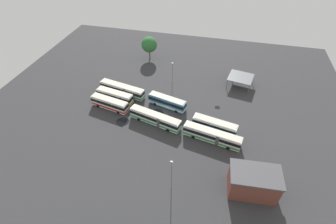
{
  "coord_description": "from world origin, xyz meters",
  "views": [
    {
      "loc": [
        -14.57,
        53.57,
        49.54
      ],
      "look_at": [
        -1.73,
        0.1,
        1.55
      ],
      "focal_mm": 26.9,
      "sensor_mm": 36.0,
      "label": 1
    }
  ],
  "objects_px": {
    "bus_row0_slot2": "(212,136)",
    "bus_row2_slot1": "(115,96)",
    "lamp_post_near_entrance": "(171,174)",
    "bus_row2_slot0": "(122,90)",
    "bus_row1_slot0": "(167,102)",
    "tree_east_edge": "(149,45)",
    "lamp_post_mid_lot": "(172,72)",
    "bus_row2_slot2": "(110,103)",
    "bus_row1_slot2": "(155,118)",
    "maintenance_shelter": "(241,77)",
    "depot_building": "(253,182)",
    "bus_row0_slot1": "(215,126)"
  },
  "relations": [
    {
      "from": "bus_row1_slot2",
      "to": "maintenance_shelter",
      "type": "bearing_deg",
      "value": -132.46
    },
    {
      "from": "bus_row1_slot2",
      "to": "tree_east_edge",
      "type": "bearing_deg",
      "value": -71.01
    },
    {
      "from": "maintenance_shelter",
      "to": "tree_east_edge",
      "type": "distance_m",
      "value": 36.58
    },
    {
      "from": "lamp_post_mid_lot",
      "to": "bus_row0_slot2",
      "type": "bearing_deg",
      "value": 123.74
    },
    {
      "from": "bus_row0_slot1",
      "to": "bus_row0_slot2",
      "type": "xyz_separation_m",
      "value": [
        0.22,
        4.01,
        0.0
      ]
    },
    {
      "from": "bus_row0_slot2",
      "to": "lamp_post_near_entrance",
      "type": "height_order",
      "value": "lamp_post_near_entrance"
    },
    {
      "from": "depot_building",
      "to": "lamp_post_mid_lot",
      "type": "xyz_separation_m",
      "value": [
        26.06,
        -37.05,
        1.05
      ]
    },
    {
      "from": "maintenance_shelter",
      "to": "lamp_post_mid_lot",
      "type": "bearing_deg",
      "value": 8.77
    },
    {
      "from": "bus_row1_slot2",
      "to": "depot_building",
      "type": "xyz_separation_m",
      "value": [
        -26.14,
        15.77,
        1.3
      ]
    },
    {
      "from": "bus_row1_slot2",
      "to": "bus_row2_slot0",
      "type": "relative_size",
      "value": 1.0
    },
    {
      "from": "bus_row2_slot2",
      "to": "lamp_post_mid_lot",
      "type": "bearing_deg",
      "value": -130.16
    },
    {
      "from": "bus_row1_slot2",
      "to": "bus_row2_slot1",
      "type": "distance_m",
      "value": 16.61
    },
    {
      "from": "bus_row2_slot0",
      "to": "maintenance_shelter",
      "type": "bearing_deg",
      "value": -159.11
    },
    {
      "from": "bus_row2_slot1",
      "to": "tree_east_edge",
      "type": "relative_size",
      "value": 1.37
    },
    {
      "from": "bus_row1_slot0",
      "to": "bus_row2_slot0",
      "type": "relative_size",
      "value": 0.78
    },
    {
      "from": "bus_row1_slot0",
      "to": "bus_row2_slot1",
      "type": "bearing_deg",
      "value": 3.13
    },
    {
      "from": "bus_row0_slot1",
      "to": "depot_building",
      "type": "height_order",
      "value": "depot_building"
    },
    {
      "from": "bus_row1_slot0",
      "to": "lamp_post_mid_lot",
      "type": "xyz_separation_m",
      "value": [
        1.47,
        -13.34,
        2.35
      ]
    },
    {
      "from": "bus_row1_slot0",
      "to": "lamp_post_mid_lot",
      "type": "bearing_deg",
      "value": -83.73
    },
    {
      "from": "bus_row2_slot2",
      "to": "lamp_post_near_entrance",
      "type": "height_order",
      "value": "lamp_post_near_entrance"
    },
    {
      "from": "lamp_post_mid_lot",
      "to": "bus_row1_slot0",
      "type": "bearing_deg",
      "value": 96.27
    },
    {
      "from": "bus_row0_slot1",
      "to": "bus_row2_slot2",
      "type": "xyz_separation_m",
      "value": [
        31.62,
        -2.19,
        -0.0
      ]
    },
    {
      "from": "bus_row2_slot0",
      "to": "lamp_post_near_entrance",
      "type": "height_order",
      "value": "lamp_post_near_entrance"
    },
    {
      "from": "bus_row1_slot2",
      "to": "bus_row0_slot1",
      "type": "bearing_deg",
      "value": -176.32
    },
    {
      "from": "bus_row1_slot0",
      "to": "bus_row2_slot2",
      "type": "distance_m",
      "value": 17.33
    },
    {
      "from": "bus_row2_slot2",
      "to": "tree_east_edge",
      "type": "distance_m",
      "value": 32.61
    },
    {
      "from": "bus_row0_slot2",
      "to": "tree_east_edge",
      "type": "height_order",
      "value": "tree_east_edge"
    },
    {
      "from": "bus_row1_slot2",
      "to": "bus_row2_slot1",
      "type": "bearing_deg",
      "value": -25.07
    },
    {
      "from": "bus_row0_slot1",
      "to": "depot_building",
      "type": "distance_m",
      "value": 19.45
    },
    {
      "from": "lamp_post_near_entrance",
      "to": "bus_row2_slot0",
      "type": "bearing_deg",
      "value": -52.48
    },
    {
      "from": "bus_row0_slot2",
      "to": "depot_building",
      "type": "bearing_deg",
      "value": 127.61
    },
    {
      "from": "bus_row2_slot0",
      "to": "depot_building",
      "type": "relative_size",
      "value": 1.4
    },
    {
      "from": "bus_row0_slot2",
      "to": "lamp_post_mid_lot",
      "type": "height_order",
      "value": "lamp_post_mid_lot"
    },
    {
      "from": "bus_row2_slot1",
      "to": "bus_row1_slot0",
      "type": "bearing_deg",
      "value": -176.87
    },
    {
      "from": "bus_row1_slot0",
      "to": "lamp_post_mid_lot",
      "type": "distance_m",
      "value": 13.63
    },
    {
      "from": "lamp_post_near_entrance",
      "to": "bus_row2_slot2",
      "type": "bearing_deg",
      "value": -42.93
    },
    {
      "from": "bus_row0_slot2",
      "to": "bus_row2_slot0",
      "type": "height_order",
      "value": "same"
    },
    {
      "from": "bus_row0_slot2",
      "to": "lamp_post_mid_lot",
      "type": "bearing_deg",
      "value": -56.26
    },
    {
      "from": "bus_row0_slot1",
      "to": "lamp_post_mid_lot",
      "type": "relative_size",
      "value": 1.63
    },
    {
      "from": "bus_row1_slot0",
      "to": "bus_row1_slot2",
      "type": "xyz_separation_m",
      "value": [
        1.54,
        7.94,
        0.0
      ]
    },
    {
      "from": "bus_row2_slot0",
      "to": "depot_building",
      "type": "distance_m",
      "value": 48.14
    },
    {
      "from": "bus_row0_slot2",
      "to": "bus_row2_slot1",
      "type": "xyz_separation_m",
      "value": [
        31.31,
        -9.98,
        -0.0
      ]
    },
    {
      "from": "bus_row1_slot2",
      "to": "lamp_post_mid_lot",
      "type": "xyz_separation_m",
      "value": [
        -0.08,
        -21.29,
        2.35
      ]
    },
    {
      "from": "bus_row2_slot0",
      "to": "depot_building",
      "type": "bearing_deg",
      "value": 146.52
    },
    {
      "from": "lamp_post_near_entrance",
      "to": "maintenance_shelter",
      "type": "bearing_deg",
      "value": -107.18
    },
    {
      "from": "bus_row0_slot1",
      "to": "depot_building",
      "type": "bearing_deg",
      "value": 119.85
    },
    {
      "from": "bus_row1_slot0",
      "to": "bus_row2_slot1",
      "type": "relative_size",
      "value": 0.99
    },
    {
      "from": "lamp_post_near_entrance",
      "to": "bus_row0_slot2",
      "type": "bearing_deg",
      "value": -113.85
    },
    {
      "from": "bus_row0_slot1",
      "to": "bus_row0_slot2",
      "type": "bearing_deg",
      "value": 86.86
    },
    {
      "from": "bus_row2_slot0",
      "to": "lamp_post_mid_lot",
      "type": "relative_size",
      "value": 2.03
    }
  ]
}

